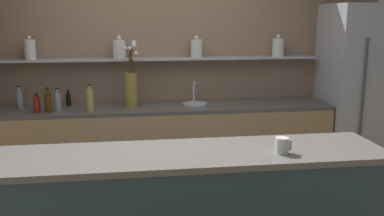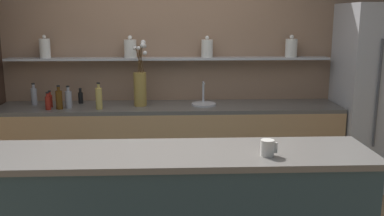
{
  "view_description": "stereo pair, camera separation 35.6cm",
  "coord_description": "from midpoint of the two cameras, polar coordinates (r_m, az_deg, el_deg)",
  "views": [
    {
      "loc": [
        -0.33,
        -3.3,
        1.87
      ],
      "look_at": [
        0.18,
        0.27,
        1.1
      ],
      "focal_mm": 40.0,
      "sensor_mm": 36.0,
      "label": 1
    },
    {
      "loc": [
        0.03,
        -3.33,
        1.87
      ],
      "look_at": [
        0.18,
        0.27,
        1.1
      ],
      "focal_mm": 40.0,
      "sensor_mm": 36.0,
      "label": 2
    }
  ],
  "objects": [
    {
      "name": "bottle_spirit_5",
      "position": [
        4.51,
        -10.12,
        1.3
      ],
      "size": [
        0.07,
        0.07,
        0.28
      ],
      "color": "tan",
      "rests_on": "back_counter_unit"
    },
    {
      "name": "bottle_sauce_2",
      "position": [
        4.87,
        -12.63,
        1.42
      ],
      "size": [
        0.05,
        0.05,
        0.17
      ],
      "color": "black",
      "rests_on": "back_counter_unit"
    },
    {
      "name": "bottle_spirit_1",
      "position": [
        4.92,
        -18.41,
        1.54
      ],
      "size": [
        0.06,
        0.06,
        0.24
      ],
      "color": "gray",
      "rests_on": "back_counter_unit"
    },
    {
      "name": "bottle_sauce_6",
      "position": [
        4.62,
        -16.6,
        0.71
      ],
      "size": [
        0.06,
        0.06,
        0.19
      ],
      "color": "maroon",
      "rests_on": "back_counter_unit"
    },
    {
      "name": "bottle_spirit_7",
      "position": [
        4.64,
        -14.06,
        1.15
      ],
      "size": [
        0.07,
        0.07,
        0.24
      ],
      "color": "gray",
      "rests_on": "back_counter_unit"
    },
    {
      "name": "coffee_mug",
      "position": [
        2.74,
        13.74,
        -5.24
      ],
      "size": [
        0.11,
        0.09,
        0.1
      ],
      "color": "silver",
      "rests_on": "island_counter"
    },
    {
      "name": "back_wall_unit",
      "position": [
        4.94,
        -0.7,
        5.54
      ],
      "size": [
        5.2,
        0.28,
        2.6
      ],
      "color": "#937056",
      "rests_on": "ground_plane"
    },
    {
      "name": "flower_vase",
      "position": [
        4.61,
        -4.73,
        3.06
      ],
      "size": [
        0.15,
        0.16,
        0.71
      ],
      "color": "olive",
      "rests_on": "back_counter_unit"
    },
    {
      "name": "bottle_spirit_0",
      "position": [
        4.6,
        -15.22,
        1.1
      ],
      "size": [
        0.07,
        0.07,
        0.25
      ],
      "color": "#4C2D0C",
      "rests_on": "back_counter_unit"
    },
    {
      "name": "back_counter_unit",
      "position": [
        4.77,
        -0.84,
        -5.08
      ],
      "size": [
        3.7,
        0.62,
        0.92
      ],
      "color": "tan",
      "rests_on": "ground_plane"
    },
    {
      "name": "bottle_sauce_4",
      "position": [
        4.61,
        -10.18,
        0.95
      ],
      "size": [
        0.05,
        0.05,
        0.17
      ],
      "color": "black",
      "rests_on": "back_counter_unit"
    },
    {
      "name": "bottle_sauce_3",
      "position": [
        4.73,
        -16.41,
        0.97
      ],
      "size": [
        0.05,
        0.05,
        0.18
      ],
      "color": "maroon",
      "rests_on": "back_counter_unit"
    },
    {
      "name": "sink_fixture",
      "position": [
        4.68,
        3.76,
        0.71
      ],
      "size": [
        0.27,
        0.27,
        0.25
      ],
      "color": "#B7B7BC",
      "rests_on": "back_counter_unit"
    },
    {
      "name": "refrigerator",
      "position": [
        5.17,
        24.91,
        1.34
      ],
      "size": [
        0.75,
        0.73,
        2.01
      ],
      "color": "#B7B7BC",
      "rests_on": "ground_plane"
    }
  ]
}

